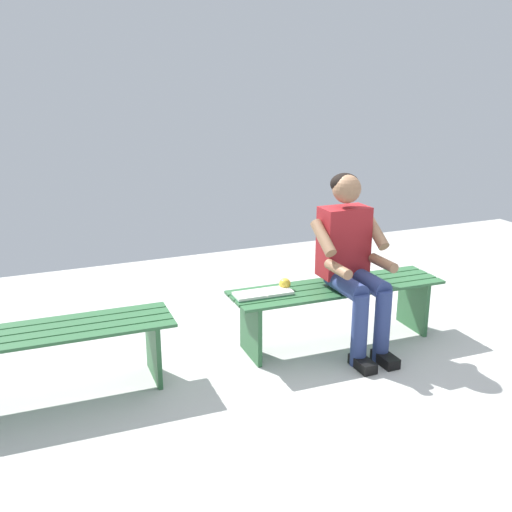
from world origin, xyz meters
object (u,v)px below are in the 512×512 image
Objects in this scene: person_seated at (352,257)px; apple at (285,284)px; book_open at (263,294)px; bench_near at (337,300)px; bench_far at (48,347)px.

person_seated is 0.51m from apple.
book_open is at bearing -12.30° from person_seated.
book_open reaches higher than bench_near.
apple reaches higher than bench_near.
bench_far is at bearing 0.00° from bench_near.
bench_far is 1.22× the size of person_seated.
bench_near is 19.29× the size of apple.
book_open is at bearing 14.01° from apple.
bench_far is (1.99, 0.00, -0.00)m from bench_near.
bench_far is 1.62m from apple.
bench_near is at bearing 167.94° from apple.
apple is (0.38, -0.08, 0.15)m from bench_near.
bench_far is at bearing 2.85° from book_open.
bench_far is 3.65× the size of book_open.
person_seated is 0.67m from book_open.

